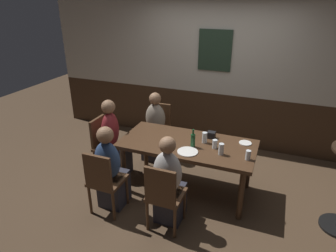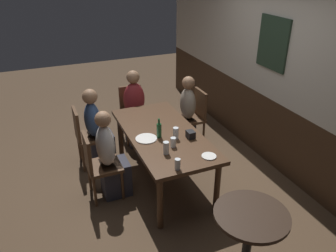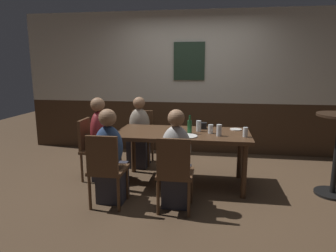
{
  "view_description": "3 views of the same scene",
  "coord_description": "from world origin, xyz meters",
  "views": [
    {
      "loc": [
        1.05,
        -3.4,
        2.56
      ],
      "look_at": [
        -0.25,
        -0.08,
        0.98
      ],
      "focal_mm": 31.74,
      "sensor_mm": 36.0,
      "label": 1
    },
    {
      "loc": [
        3.44,
        -1.36,
        2.73
      ],
      "look_at": [
        0.23,
        -0.02,
        0.94
      ],
      "focal_mm": 35.59,
      "sensor_mm": 36.0,
      "label": 2
    },
    {
      "loc": [
        0.41,
        -3.97,
        1.63
      ],
      "look_at": [
        -0.2,
        -0.02,
        0.82
      ],
      "focal_mm": 32.13,
      "sensor_mm": 36.0,
      "label": 3
    }
  ],
  "objects": [
    {
      "name": "ground_plane",
      "position": [
        0.0,
        0.0,
        0.0
      ],
      "size": [
        12.0,
        12.0,
        0.0
      ],
      "primitive_type": "plane",
      "color": "#4C3826"
    },
    {
      "name": "wall_back",
      "position": [
        -0.0,
        1.65,
        1.3
      ],
      "size": [
        6.4,
        0.13,
        2.6
      ],
      "color": "#3D2819",
      "rests_on": "ground_plane"
    },
    {
      "name": "dining_table",
      "position": [
        0.0,
        0.0,
        0.66
      ],
      "size": [
        1.8,
        0.87,
        0.74
      ],
      "color": "#472D1C",
      "rests_on": "ground_plane"
    },
    {
      "name": "chair_mid_near",
      "position": [
        0.0,
        -0.85,
        0.5
      ],
      "size": [
        0.4,
        0.4,
        0.88
      ],
      "color": "#513521",
      "rests_on": "ground_plane"
    },
    {
      "name": "chair_left_far",
      "position": [
        -0.79,
        0.85,
        0.5
      ],
      "size": [
        0.4,
        0.4,
        0.88
      ],
      "color": "#513521",
      "rests_on": "ground_plane"
    },
    {
      "name": "chair_head_west",
      "position": [
        -1.32,
        0.0,
        0.5
      ],
      "size": [
        0.4,
        0.4,
        0.88
      ],
      "color": "#513521",
      "rests_on": "ground_plane"
    },
    {
      "name": "chair_left_near",
      "position": [
        -0.79,
        -0.85,
        0.5
      ],
      "size": [
        0.4,
        0.4,
        0.88
      ],
      "color": "#513521",
      "rests_on": "ground_plane"
    },
    {
      "name": "person_mid_near",
      "position": [
        0.0,
        -0.69,
        0.49
      ],
      "size": [
        0.34,
        0.37,
        1.16
      ],
      "color": "#2D2D38",
      "rests_on": "ground_plane"
    },
    {
      "name": "person_left_far",
      "position": [
        -0.79,
        0.69,
        0.48
      ],
      "size": [
        0.34,
        0.37,
        1.13
      ],
      "color": "#2D2D38",
      "rests_on": "ground_plane"
    },
    {
      "name": "person_head_west",
      "position": [
        -1.16,
        0.0,
        0.51
      ],
      "size": [
        0.37,
        0.34,
        1.19
      ],
      "color": "#2D2D38",
      "rests_on": "ground_plane"
    },
    {
      "name": "person_left_near",
      "position": [
        -0.79,
        -0.69,
        0.49
      ],
      "size": [
        0.34,
        0.37,
        1.15
      ],
      "color": "#2D2D38",
      "rests_on": "ground_plane"
    },
    {
      "name": "tumbler_short",
      "position": [
        0.81,
        -0.16,
        0.79
      ],
      "size": [
        0.06,
        0.06,
        0.12
      ],
      "color": "silver",
      "rests_on": "dining_table"
    },
    {
      "name": "beer_glass_tall",
      "position": [
        0.48,
        -0.15,
        0.8
      ],
      "size": [
        0.07,
        0.07,
        0.15
      ],
      "color": "silver",
      "rests_on": "dining_table"
    },
    {
      "name": "beer_glass_half",
      "position": [
        0.37,
        -0.02,
        0.79
      ],
      "size": [
        0.07,
        0.07,
        0.12
      ],
      "color": "silver",
      "rests_on": "dining_table"
    },
    {
      "name": "highball_clear",
      "position": [
        0.21,
        0.09,
        0.8
      ],
      "size": [
        0.07,
        0.07,
        0.15
      ],
      "color": "silver",
      "rests_on": "dining_table"
    },
    {
      "name": "beer_bottle_green",
      "position": [
        0.1,
        -0.09,
        0.84
      ],
      "size": [
        0.06,
        0.06,
        0.25
      ],
      "color": "#194723",
      "rests_on": "dining_table"
    },
    {
      "name": "plate_white_large",
      "position": [
        0.08,
        -0.25,
        0.75
      ],
      "size": [
        0.26,
        0.26,
        0.01
      ],
      "primitive_type": "cylinder",
      "color": "white",
      "rests_on": "dining_table"
    },
    {
      "name": "plate_white_small",
      "position": [
        0.73,
        0.26,
        0.75
      ],
      "size": [
        0.17,
        0.17,
        0.01
      ],
      "primitive_type": "cylinder",
      "color": "white",
      "rests_on": "dining_table"
    },
    {
      "name": "condiment_caddy",
      "position": [
        0.26,
        0.26,
        0.79
      ],
      "size": [
        0.11,
        0.09,
        0.09
      ],
      "primitive_type": "cube",
      "color": "black",
      "rests_on": "dining_table"
    }
  ]
}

